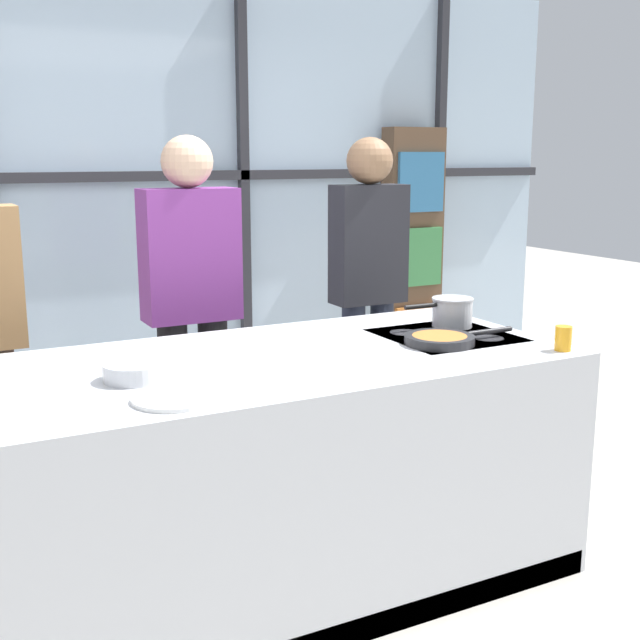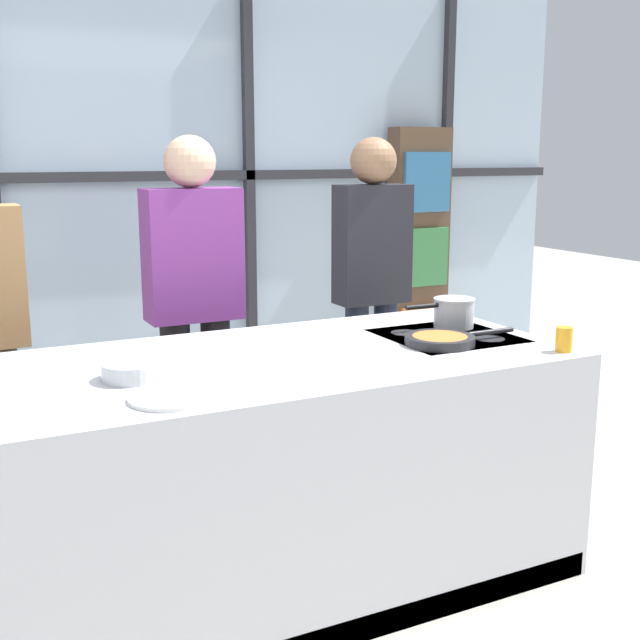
# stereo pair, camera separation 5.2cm
# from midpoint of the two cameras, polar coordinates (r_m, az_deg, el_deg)

# --- Properties ---
(ground_plane) EXTENTS (18.00, 18.00, 0.00)m
(ground_plane) POSITION_cam_midpoint_polar(r_m,az_deg,el_deg) (3.39, -3.35, -17.82)
(ground_plane) COLOR #ADA89E
(back_window_wall) EXTENTS (6.40, 0.10, 2.80)m
(back_window_wall) POSITION_cam_midpoint_polar(r_m,az_deg,el_deg) (5.06, -14.07, 8.35)
(back_window_wall) COLOR silver
(back_window_wall) RESTS_ON ground_plane
(bookshelf) EXTENTS (0.43, 0.19, 1.85)m
(bookshelf) POSITION_cam_midpoint_polar(r_m,az_deg,el_deg) (5.75, 6.31, 4.23)
(bookshelf) COLOR brown
(bookshelf) RESTS_ON ground_plane
(demo_island) EXTENTS (2.25, 1.07, 0.92)m
(demo_island) POSITION_cam_midpoint_polar(r_m,az_deg,el_deg) (3.19, -3.42, -10.64)
(demo_island) COLOR silver
(demo_island) RESTS_ON ground_plane
(spectator_center_left) EXTENTS (0.46, 0.25, 1.76)m
(spectator_center_left) POSITION_cam_midpoint_polar(r_m,az_deg,el_deg) (3.94, -9.51, 1.76)
(spectator_center_left) COLOR black
(spectator_center_left) RESTS_ON ground_plane
(spectator_center_right) EXTENTS (0.40, 0.25, 1.76)m
(spectator_center_right) POSITION_cam_midpoint_polar(r_m,az_deg,el_deg) (4.35, 3.11, 3.15)
(spectator_center_right) COLOR #232838
(spectator_center_right) RESTS_ON ground_plane
(frying_pan) EXTENTS (0.51, 0.28, 0.04)m
(frying_pan) POSITION_cam_midpoint_polar(r_m,az_deg,el_deg) (3.27, 8.15, -1.36)
(frying_pan) COLOR #232326
(frying_pan) RESTS_ON demo_island
(saucepan) EXTENTS (0.34, 0.18, 0.13)m
(saucepan) POSITION_cam_midpoint_polar(r_m,az_deg,el_deg) (3.59, 8.95, 0.61)
(saucepan) COLOR silver
(saucepan) RESTS_ON demo_island
(white_plate) EXTENTS (0.27, 0.27, 0.01)m
(white_plate) POSITION_cam_midpoint_polar(r_m,az_deg,el_deg) (2.55, -10.85, -5.49)
(white_plate) COLOR white
(white_plate) RESTS_ON demo_island
(mixing_bowl) EXTENTS (0.21, 0.21, 0.06)m
(mixing_bowl) POSITION_cam_midpoint_polar(r_m,az_deg,el_deg) (2.80, -13.61, -3.53)
(mixing_bowl) COLOR silver
(mixing_bowl) RESTS_ON demo_island
(juice_glass_near) EXTENTS (0.06, 0.06, 0.10)m
(juice_glass_near) POSITION_cam_midpoint_polar(r_m,az_deg,el_deg) (3.25, 16.47, -1.26)
(juice_glass_near) COLOR orange
(juice_glass_near) RESTS_ON demo_island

